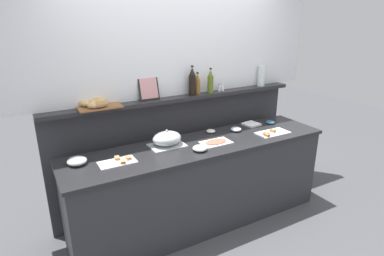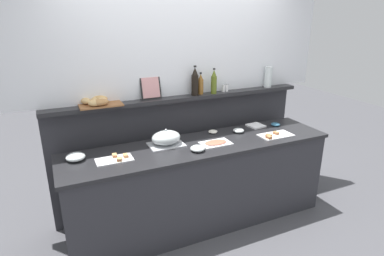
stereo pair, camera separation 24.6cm
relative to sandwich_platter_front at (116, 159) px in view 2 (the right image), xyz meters
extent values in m
plane|color=#4C4C51|center=(0.85, 0.63, -0.92)|extent=(12.00, 12.00, 0.00)
cube|color=#2D2D33|center=(0.85, 0.03, -0.48)|extent=(2.68, 0.61, 0.87)
cube|color=#232326|center=(0.85, 0.03, -0.03)|extent=(2.72, 0.65, 0.03)
cube|color=#2D2D33|center=(0.85, 0.53, -0.29)|extent=(2.86, 0.08, 1.26)
cube|color=#232326|center=(0.85, 0.48, 0.36)|extent=(2.86, 0.22, 0.04)
cube|color=white|center=(0.85, 0.55, 1.03)|extent=(3.46, 0.08, 1.30)
cube|color=white|center=(-0.01, 0.00, 0.00)|extent=(0.32, 0.17, 0.01)
cube|color=tan|center=(0.02, -0.05, 0.01)|extent=(0.06, 0.07, 0.01)
cube|color=#B24738|center=(0.02, -0.05, 0.01)|extent=(0.06, 0.07, 0.01)
cube|color=tan|center=(0.02, -0.05, 0.02)|extent=(0.06, 0.07, 0.01)
cube|color=tan|center=(0.00, 0.05, 0.01)|extent=(0.04, 0.06, 0.01)
cube|color=#B24738|center=(0.00, 0.05, 0.01)|extent=(0.04, 0.06, 0.01)
cube|color=tan|center=(0.00, 0.05, 0.02)|extent=(0.04, 0.06, 0.01)
cube|color=tan|center=(0.09, 0.01, 0.01)|extent=(0.04, 0.06, 0.01)
cube|color=#B24738|center=(0.09, 0.01, 0.01)|extent=(0.04, 0.06, 0.01)
cube|color=tan|center=(0.09, 0.01, 0.02)|extent=(0.04, 0.06, 0.01)
cube|color=white|center=(1.67, -0.10, 0.00)|extent=(0.36, 0.20, 0.01)
cube|color=#AD7A47|center=(1.68, -0.08, 0.01)|extent=(0.05, 0.06, 0.01)
cube|color=#B24738|center=(1.68, -0.08, 0.01)|extent=(0.05, 0.06, 0.01)
cube|color=#AD7A47|center=(1.68, -0.08, 0.02)|extent=(0.05, 0.06, 0.01)
cube|color=#AD7A47|center=(1.53, -0.15, 0.01)|extent=(0.05, 0.06, 0.01)
cube|color=#B24738|center=(1.53, -0.15, 0.01)|extent=(0.05, 0.06, 0.01)
cube|color=#AD7A47|center=(1.53, -0.15, 0.02)|extent=(0.05, 0.06, 0.01)
cube|color=#AD7A47|center=(1.56, -0.11, 0.01)|extent=(0.06, 0.07, 0.01)
cube|color=#B24738|center=(1.56, -0.11, 0.01)|extent=(0.06, 0.07, 0.01)
cube|color=#AD7A47|center=(1.56, -0.11, 0.02)|extent=(0.06, 0.07, 0.01)
cube|color=white|center=(0.98, -0.03, 0.00)|extent=(0.30, 0.19, 0.01)
ellipsoid|color=#D1664C|center=(0.98, -0.03, 0.01)|extent=(0.23, 0.13, 0.01)
cube|color=#B7BABF|center=(0.52, 0.13, 0.00)|extent=(0.34, 0.24, 0.01)
ellipsoid|color=silver|center=(0.52, 0.13, 0.07)|extent=(0.28, 0.23, 0.14)
sphere|color=#B7BABF|center=(0.52, 0.13, 0.15)|extent=(0.02, 0.02, 0.02)
ellipsoid|color=silver|center=(1.36, 0.15, 0.01)|extent=(0.12, 0.12, 0.05)
ellipsoid|color=#BF4C3F|center=(1.36, 0.15, 0.01)|extent=(0.09, 0.09, 0.03)
ellipsoid|color=silver|center=(0.74, -0.12, 0.02)|extent=(0.14, 0.14, 0.05)
ellipsoid|color=#599959|center=(0.74, -0.12, 0.01)|extent=(0.11, 0.11, 0.03)
ellipsoid|color=silver|center=(-0.32, 0.14, 0.02)|extent=(0.17, 0.17, 0.07)
ellipsoid|color=#E5CC66|center=(-0.32, 0.14, 0.01)|extent=(0.13, 0.13, 0.04)
ellipsoid|color=teal|center=(1.87, 0.16, 0.01)|extent=(0.10, 0.10, 0.04)
ellipsoid|color=silver|center=(1.10, 0.25, 0.01)|extent=(0.10, 0.10, 0.03)
cube|color=white|center=(1.65, 0.24, 0.00)|extent=(0.19, 0.19, 0.02)
cylinder|color=#8E5B23|center=(1.05, 0.47, 0.46)|extent=(0.06, 0.06, 0.16)
cone|color=#8E5B23|center=(1.05, 0.47, 0.57)|extent=(0.05, 0.05, 0.06)
cylinder|color=black|center=(1.05, 0.47, 0.61)|extent=(0.02, 0.02, 0.02)
cylinder|color=black|center=(0.97, 0.44, 0.49)|extent=(0.08, 0.08, 0.22)
cone|color=black|center=(0.97, 0.44, 0.64)|extent=(0.06, 0.06, 0.08)
cylinder|color=black|center=(0.97, 0.44, 0.69)|extent=(0.03, 0.03, 0.02)
cylinder|color=#56661E|center=(1.20, 0.43, 0.47)|extent=(0.06, 0.06, 0.19)
cone|color=#56661E|center=(1.20, 0.43, 0.60)|extent=(0.05, 0.05, 0.07)
cylinder|color=black|center=(1.20, 0.43, 0.65)|extent=(0.03, 0.03, 0.02)
cylinder|color=white|center=(1.33, 0.45, 0.42)|extent=(0.03, 0.03, 0.08)
cylinder|color=#B7BABF|center=(1.33, 0.45, 0.46)|extent=(0.03, 0.03, 0.01)
cylinder|color=white|center=(1.38, 0.45, 0.42)|extent=(0.03, 0.03, 0.08)
cylinder|color=#B7BABF|center=(1.38, 0.45, 0.46)|extent=(0.03, 0.03, 0.01)
cube|color=brown|center=(-0.02, 0.45, 0.39)|extent=(0.40, 0.26, 0.02)
ellipsoid|color=tan|center=(-0.02, 0.51, 0.43)|extent=(0.18, 0.14, 0.07)
ellipsoid|color=tan|center=(-0.08, 0.38, 0.42)|extent=(0.13, 0.10, 0.06)
ellipsoid|color=tan|center=(-0.01, 0.44, 0.42)|extent=(0.15, 0.14, 0.06)
ellipsoid|color=tan|center=(-0.14, 0.49, 0.42)|extent=(0.12, 0.15, 0.06)
ellipsoid|color=#AD7A47|center=(-0.03, 0.38, 0.43)|extent=(0.17, 0.11, 0.06)
ellipsoid|color=tan|center=(-0.06, 0.50, 0.42)|extent=(0.12, 0.14, 0.06)
cube|color=black|center=(0.50, 0.49, 0.49)|extent=(0.21, 0.07, 0.23)
cube|color=#CC8C8C|center=(0.50, 0.49, 0.50)|extent=(0.18, 0.06, 0.20)
cylinder|color=silver|center=(1.94, 0.45, 0.50)|extent=(0.09, 0.09, 0.25)
camera|label=1|loc=(-0.68, -2.52, 1.20)|focal=30.23mm
camera|label=2|loc=(-0.46, -2.63, 1.20)|focal=30.23mm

